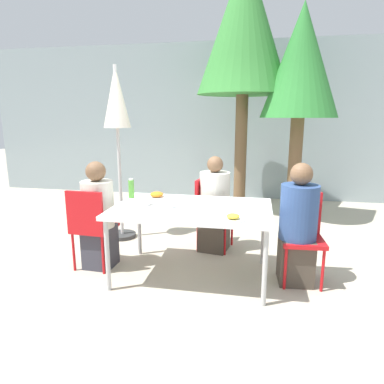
{
  "coord_description": "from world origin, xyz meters",
  "views": [
    {
      "loc": [
        0.61,
        -3.21,
        1.61
      ],
      "look_at": [
        0.0,
        0.0,
        0.89
      ],
      "focal_mm": 32.0,
      "sensor_mm": 36.0,
      "label": 1
    }
  ],
  "objects_px": {
    "chair_right": "(301,230)",
    "closed_umbrella": "(117,109)",
    "person_right": "(298,228)",
    "tree_behind_right": "(301,64)",
    "tree_behind_left": "(244,26)",
    "bottle": "(131,189)",
    "person_far": "(214,207)",
    "drinking_cup": "(170,204)",
    "chair_far": "(209,208)",
    "chair_left": "(91,223)",
    "person_left": "(99,218)",
    "salad_bowl": "(141,202)"
  },
  "relations": [
    {
      "from": "chair_right",
      "to": "closed_umbrella",
      "type": "xyz_separation_m",
      "value": [
        -2.22,
        0.81,
        1.19
      ]
    },
    {
      "from": "person_right",
      "to": "tree_behind_right",
      "type": "relative_size",
      "value": 0.37
    },
    {
      "from": "tree_behind_left",
      "to": "tree_behind_right",
      "type": "relative_size",
      "value": 1.27
    },
    {
      "from": "bottle",
      "to": "tree_behind_right",
      "type": "bearing_deg",
      "value": 46.2
    },
    {
      "from": "person_far",
      "to": "drinking_cup",
      "type": "height_order",
      "value": "person_far"
    },
    {
      "from": "chair_far",
      "to": "tree_behind_right",
      "type": "relative_size",
      "value": 0.27
    },
    {
      "from": "person_far",
      "to": "closed_umbrella",
      "type": "bearing_deg",
      "value": -89.22
    },
    {
      "from": "chair_left",
      "to": "bottle",
      "type": "xyz_separation_m",
      "value": [
        0.36,
        0.28,
        0.32
      ]
    },
    {
      "from": "person_left",
      "to": "closed_umbrella",
      "type": "relative_size",
      "value": 0.52
    },
    {
      "from": "chair_left",
      "to": "person_left",
      "type": "relative_size",
      "value": 0.76
    },
    {
      "from": "chair_far",
      "to": "salad_bowl",
      "type": "xyz_separation_m",
      "value": [
        -0.58,
        -0.84,
        0.25
      ]
    },
    {
      "from": "bottle",
      "to": "tree_behind_right",
      "type": "distance_m",
      "value": 3.15
    },
    {
      "from": "tree_behind_right",
      "to": "tree_behind_left",
      "type": "bearing_deg",
      "value": 158.43
    },
    {
      "from": "salad_bowl",
      "to": "tree_behind_left",
      "type": "bearing_deg",
      "value": 71.87
    },
    {
      "from": "chair_left",
      "to": "salad_bowl",
      "type": "xyz_separation_m",
      "value": [
        0.57,
        0.01,
        0.25
      ]
    },
    {
      "from": "person_right",
      "to": "salad_bowl",
      "type": "relative_size",
      "value": 6.58
    },
    {
      "from": "person_right",
      "to": "tree_behind_left",
      "type": "relative_size",
      "value": 0.29
    },
    {
      "from": "person_left",
      "to": "person_right",
      "type": "height_order",
      "value": "person_right"
    },
    {
      "from": "chair_right",
      "to": "chair_far",
      "type": "distance_m",
      "value": 1.21
    },
    {
      "from": "drinking_cup",
      "to": "tree_behind_right",
      "type": "distance_m",
      "value": 3.14
    },
    {
      "from": "tree_behind_left",
      "to": "drinking_cup",
      "type": "bearing_deg",
      "value": -101.4
    },
    {
      "from": "person_left",
      "to": "chair_far",
      "type": "bearing_deg",
      "value": 37.8
    },
    {
      "from": "chair_right",
      "to": "person_far",
      "type": "xyz_separation_m",
      "value": [
        -0.94,
        0.6,
        0.02
      ]
    },
    {
      "from": "person_right",
      "to": "chair_far",
      "type": "xyz_separation_m",
      "value": [
        -0.96,
        0.75,
        -0.04
      ]
    },
    {
      "from": "person_left",
      "to": "chair_far",
      "type": "xyz_separation_m",
      "value": [
        1.09,
        0.77,
        -0.03
      ]
    },
    {
      "from": "salad_bowl",
      "to": "tree_behind_right",
      "type": "bearing_deg",
      "value": 53.07
    },
    {
      "from": "chair_left",
      "to": "bottle",
      "type": "relative_size",
      "value": 4.07
    },
    {
      "from": "chair_left",
      "to": "drinking_cup",
      "type": "bearing_deg",
      "value": -0.99
    },
    {
      "from": "person_left",
      "to": "salad_bowl",
      "type": "bearing_deg",
      "value": -5.24
    },
    {
      "from": "salad_bowl",
      "to": "person_right",
      "type": "bearing_deg",
      "value": 3.3
    },
    {
      "from": "bottle",
      "to": "drinking_cup",
      "type": "bearing_deg",
      "value": -32.68
    },
    {
      "from": "bottle",
      "to": "chair_right",
      "type": "bearing_deg",
      "value": -3.24
    },
    {
      "from": "person_far",
      "to": "closed_umbrella",
      "type": "xyz_separation_m",
      "value": [
        -1.28,
        0.21,
        1.16
      ]
    },
    {
      "from": "chair_right",
      "to": "person_right",
      "type": "xyz_separation_m",
      "value": [
        -0.04,
        -0.08,
        0.04
      ]
    },
    {
      "from": "closed_umbrella",
      "to": "drinking_cup",
      "type": "bearing_deg",
      "value": -47.81
    },
    {
      "from": "person_right",
      "to": "bottle",
      "type": "xyz_separation_m",
      "value": [
        -1.75,
        0.18,
        0.28
      ]
    },
    {
      "from": "closed_umbrella",
      "to": "tree_behind_right",
      "type": "xyz_separation_m",
      "value": [
        2.34,
        1.28,
        0.65
      ]
    },
    {
      "from": "chair_far",
      "to": "tree_behind_right",
      "type": "bearing_deg",
      "value": 151.74
    },
    {
      "from": "chair_left",
      "to": "tree_behind_right",
      "type": "relative_size",
      "value": 0.27
    },
    {
      "from": "tree_behind_left",
      "to": "person_right",
      "type": "bearing_deg",
      "value": -74.72
    },
    {
      "from": "chair_left",
      "to": "person_far",
      "type": "distance_m",
      "value": 1.44
    },
    {
      "from": "person_left",
      "to": "tree_behind_left",
      "type": "xyz_separation_m",
      "value": [
        1.37,
        2.54,
        2.43
      ]
    },
    {
      "from": "chair_far",
      "to": "chair_left",
      "type": "bearing_deg",
      "value": -43.41
    },
    {
      "from": "chair_far",
      "to": "drinking_cup",
      "type": "xyz_separation_m",
      "value": [
        -0.26,
        -0.9,
        0.26
      ]
    },
    {
      "from": "chair_far",
      "to": "drinking_cup",
      "type": "height_order",
      "value": "chair_far"
    },
    {
      "from": "person_right",
      "to": "drinking_cup",
      "type": "relative_size",
      "value": 14.06
    },
    {
      "from": "closed_umbrella",
      "to": "tree_behind_left",
      "type": "distance_m",
      "value": 2.54
    },
    {
      "from": "person_right",
      "to": "tree_behind_right",
      "type": "distance_m",
      "value": 2.83
    },
    {
      "from": "person_left",
      "to": "bottle",
      "type": "height_order",
      "value": "person_left"
    },
    {
      "from": "person_left",
      "to": "closed_umbrella",
      "type": "distance_m",
      "value": 1.48
    }
  ]
}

